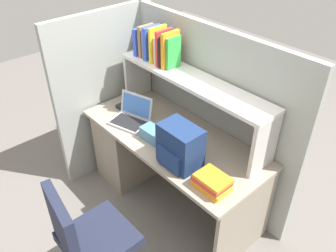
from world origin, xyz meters
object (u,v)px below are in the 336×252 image
tissue_box (154,135)px  office_chair (92,248)px  backpack (180,146)px  paper_cup (164,128)px  computer_mouse (122,106)px  laptop (132,116)px

tissue_box → office_chair: size_ratio=0.24×
office_chair → tissue_box: bearing=-61.6°
backpack → paper_cup: size_ratio=2.93×
backpack → paper_cup: backpack is taller
computer_mouse → laptop: bearing=-21.2°
computer_mouse → paper_cup: (0.56, 0.02, 0.04)m
paper_cup → tissue_box: (0.01, -0.12, -0.00)m
laptop → office_chair: bearing=-53.1°
tissue_box → office_chair: bearing=-72.2°
laptop → backpack: 0.67m
laptop → computer_mouse: laptop is taller
laptop → computer_mouse: (-0.24, 0.07, -0.03)m
office_chair → computer_mouse: bearing=-37.8°
laptop → paper_cup: (0.32, 0.09, 0.00)m
backpack → office_chair: 0.90m
backpack → laptop: bearing=174.2°
computer_mouse → tissue_box: 0.58m
backpack → tissue_box: size_ratio=1.42×
laptop → paper_cup: laptop is taller
laptop → computer_mouse: size_ratio=3.56×
laptop → paper_cup: 0.33m
paper_cup → tissue_box: bearing=-85.6°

